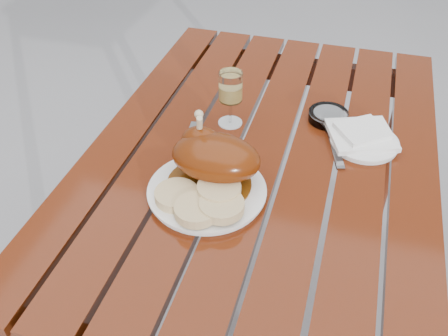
# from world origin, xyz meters

# --- Properties ---
(ground) EXTENTS (60.00, 60.00, 0.00)m
(ground) POSITION_xyz_m (0.00, 0.00, 0.00)
(ground) COLOR slate
(ground) RESTS_ON ground
(table) EXTENTS (0.80, 1.20, 0.75)m
(table) POSITION_xyz_m (0.00, 0.00, 0.38)
(table) COLOR maroon
(table) RESTS_ON ground
(dinner_plate) EXTENTS (0.27, 0.27, 0.02)m
(dinner_plate) POSITION_xyz_m (-0.08, -0.20, 0.76)
(dinner_plate) COLOR white
(dinner_plate) RESTS_ON table
(roast_duck) EXTENTS (0.19, 0.18, 0.14)m
(roast_duck) POSITION_xyz_m (-0.08, -0.15, 0.82)
(roast_duck) COLOR #5C2F0A
(roast_duck) RESTS_ON dinner_plate
(bread_dumplings) EXTENTS (0.19, 0.15, 0.03)m
(bread_dumplings) POSITION_xyz_m (-0.07, -0.25, 0.78)
(bread_dumplings) COLOR #DAC585
(bread_dumplings) RESTS_ON dinner_plate
(wine_glass) EXTENTS (0.08, 0.08, 0.14)m
(wine_glass) POSITION_xyz_m (-0.10, 0.08, 0.82)
(wine_glass) COLOR #E6C768
(wine_glass) RESTS_ON table
(side_plate) EXTENTS (0.18, 0.18, 0.01)m
(side_plate) POSITION_xyz_m (0.23, 0.08, 0.76)
(side_plate) COLOR white
(side_plate) RESTS_ON table
(napkin) EXTENTS (0.19, 0.18, 0.01)m
(napkin) POSITION_xyz_m (0.22, 0.09, 0.77)
(napkin) COLOR white
(napkin) RESTS_ON side_plate
(ashtray) EXTENTS (0.11, 0.11, 0.03)m
(ashtray) POSITION_xyz_m (0.13, 0.16, 0.76)
(ashtray) COLOR #B2B7BC
(ashtray) RESTS_ON table
(fork) EXTENTS (0.04, 0.16, 0.01)m
(fork) POSITION_xyz_m (-0.17, -0.04, 0.75)
(fork) COLOR gray
(fork) RESTS_ON table
(knife) EXTENTS (0.07, 0.19, 0.01)m
(knife) POSITION_xyz_m (0.16, 0.06, 0.75)
(knife) COLOR gray
(knife) RESTS_ON table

